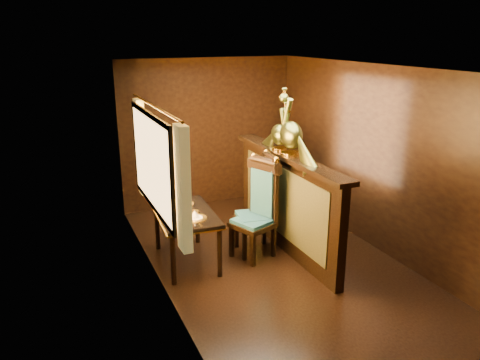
{
  "coord_description": "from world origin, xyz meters",
  "views": [
    {
      "loc": [
        -2.64,
        -4.9,
        2.89
      ],
      "look_at": [
        -0.33,
        0.38,
        1.06
      ],
      "focal_mm": 35.0,
      "sensor_mm": 36.0,
      "label": 1
    }
  ],
  "objects_px": {
    "peacock_left": "(291,123)",
    "chair_right": "(259,205)",
    "chair_left": "(264,201)",
    "peacock_right": "(280,125)",
    "dining_table": "(185,217)"
  },
  "relations": [
    {
      "from": "peacock_left",
      "to": "chair_right",
      "type": "bearing_deg",
      "value": 170.1
    },
    {
      "from": "chair_left",
      "to": "peacock_right",
      "type": "distance_m",
      "value": 1.04
    },
    {
      "from": "chair_right",
      "to": "peacock_right",
      "type": "xyz_separation_m",
      "value": [
        0.4,
        0.24,
        0.99
      ]
    },
    {
      "from": "peacock_left",
      "to": "dining_table",
      "type": "bearing_deg",
      "value": 170.04
    },
    {
      "from": "chair_right",
      "to": "peacock_right",
      "type": "height_order",
      "value": "peacock_right"
    },
    {
      "from": "chair_left",
      "to": "peacock_left",
      "type": "xyz_separation_m",
      "value": [
        0.31,
        -0.13,
        1.06
      ]
    },
    {
      "from": "chair_left",
      "to": "chair_right",
      "type": "relative_size",
      "value": 1.02
    },
    {
      "from": "chair_left",
      "to": "chair_right",
      "type": "distance_m",
      "value": 0.11
    },
    {
      "from": "dining_table",
      "to": "chair_left",
      "type": "distance_m",
      "value": 1.08
    },
    {
      "from": "chair_left",
      "to": "peacock_right",
      "type": "xyz_separation_m",
      "value": [
        0.31,
        0.18,
        0.97
      ]
    },
    {
      "from": "peacock_right",
      "to": "dining_table",
      "type": "bearing_deg",
      "value": -177.17
    },
    {
      "from": "dining_table",
      "to": "chair_right",
      "type": "distance_m",
      "value": 0.99
    },
    {
      "from": "dining_table",
      "to": "chair_right",
      "type": "height_order",
      "value": "chair_right"
    },
    {
      "from": "peacock_left",
      "to": "peacock_right",
      "type": "distance_m",
      "value": 0.32
    },
    {
      "from": "peacock_left",
      "to": "peacock_right",
      "type": "bearing_deg",
      "value": 90.0
    }
  ]
}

